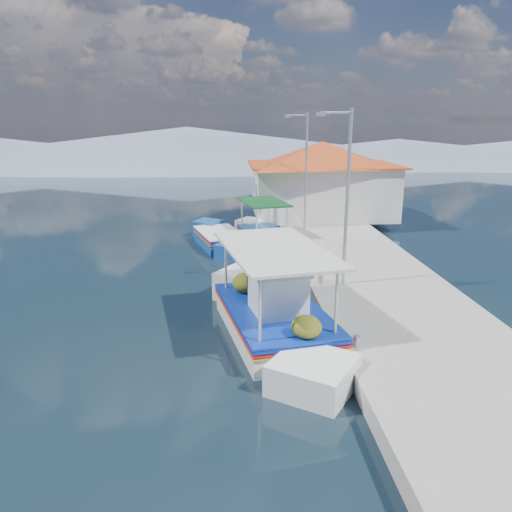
{
  "coord_description": "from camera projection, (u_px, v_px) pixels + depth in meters",
  "views": [
    {
      "loc": [
        0.56,
        -14.32,
        6.12
      ],
      "look_at": [
        1.55,
        2.95,
        1.3
      ],
      "focal_mm": 34.36,
      "sensor_mm": 36.0,
      "label": 1
    }
  ],
  "objects": [
    {
      "name": "harbor_building",
      "position": [
        322.0,
        177.0,
        29.41
      ],
      "size": [
        10.49,
        10.49,
        4.4
      ],
      "color": "white",
      "rests_on": "quay"
    },
    {
      "name": "lamp_post_far",
      "position": [
        304.0,
        166.0,
        25.18
      ],
      "size": [
        1.21,
        0.14,
        6.0
      ],
      "color": "#A5A8AD",
      "rests_on": "quay"
    },
    {
      "name": "mountain_ridge",
      "position": [
        270.0,
        150.0,
        69.06
      ],
      "size": [
        171.4,
        96.0,
        5.5
      ],
      "color": "gray",
      "rests_on": "ground"
    },
    {
      "name": "caique_blue_hull",
      "position": [
        220.0,
        240.0,
        24.52
      ],
      "size": [
        3.04,
        6.14,
        1.14
      ],
      "rotation": [
        0.0,
        0.0,
        -0.28
      ],
      "color": "#17458F",
      "rests_on": "ground"
    },
    {
      "name": "lamp_post_near",
      "position": [
        345.0,
        189.0,
        16.53
      ],
      "size": [
        1.21,
        0.14,
        6.0
      ],
      "color": "#A5A8AD",
      "rests_on": "quay"
    },
    {
      "name": "caique_green_canopy",
      "position": [
        263.0,
        236.0,
        25.05
      ],
      "size": [
        2.81,
        6.37,
        2.43
      ],
      "rotation": [
        0.0,
        0.0,
        -0.21
      ],
      "color": "white",
      "rests_on": "ground"
    },
    {
      "name": "main_caique",
      "position": [
        274.0,
        315.0,
        14.41
      ],
      "size": [
        3.75,
        8.77,
        2.95
      ],
      "rotation": [
        0.0,
        0.0,
        -0.2
      ],
      "color": "white",
      "rests_on": "ground"
    },
    {
      "name": "bollards",
      "position": [
        306.0,
        255.0,
        20.47
      ],
      "size": [
        0.2,
        17.2,
        0.3
      ],
      "color": "#A5A8AD",
      "rests_on": "quay"
    },
    {
      "name": "ground",
      "position": [
        212.0,
        322.0,
        15.39
      ],
      "size": [
        160.0,
        160.0,
        0.0
      ],
      "primitive_type": "plane",
      "color": "black",
      "rests_on": "ground"
    },
    {
      "name": "quay",
      "position": [
        351.0,
        259.0,
        21.42
      ],
      "size": [
        5.0,
        44.0,
        0.5
      ],
      "primitive_type": "cube",
      "color": "#A09C96",
      "rests_on": "ground"
    }
  ]
}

